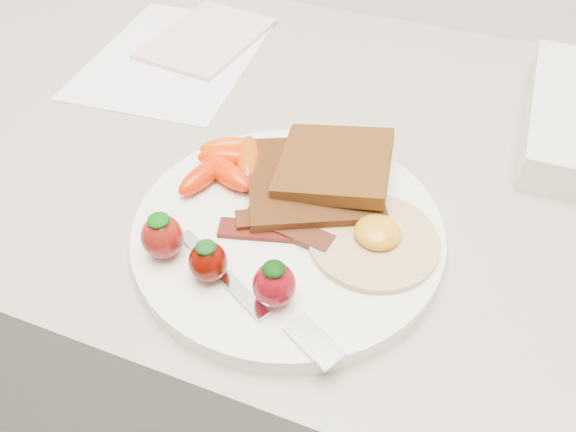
% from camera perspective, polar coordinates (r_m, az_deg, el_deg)
% --- Properties ---
extents(counter, '(2.00, 0.60, 0.90)m').
position_cam_1_polar(counter, '(0.94, 4.81, -15.13)').
color(counter, gray).
rests_on(counter, ground).
extents(plate, '(0.27, 0.27, 0.02)m').
position_cam_1_polar(plate, '(0.49, -0.00, -1.55)').
color(plate, white).
rests_on(plate, counter).
extents(toast_lower, '(0.16, 0.16, 0.01)m').
position_cam_1_polar(toast_lower, '(0.52, 2.50, 3.53)').
color(toast_lower, black).
rests_on(toast_lower, plate).
extents(toast_upper, '(0.11, 0.11, 0.02)m').
position_cam_1_polar(toast_upper, '(0.51, 4.76, 5.30)').
color(toast_upper, '#4A2107').
rests_on(toast_upper, toast_lower).
extents(fried_egg, '(0.14, 0.14, 0.02)m').
position_cam_1_polar(fried_egg, '(0.47, 8.79, -2.21)').
color(fried_egg, beige).
rests_on(fried_egg, plate).
extents(bacon_strips, '(0.10, 0.07, 0.01)m').
position_cam_1_polar(bacon_strips, '(0.48, -0.90, -0.90)').
color(bacon_strips, black).
rests_on(bacon_strips, plate).
extents(baby_carrots, '(0.08, 0.10, 0.02)m').
position_cam_1_polar(baby_carrots, '(0.53, -6.20, 5.39)').
color(baby_carrots, red).
rests_on(baby_carrots, plate).
extents(strawberries, '(0.14, 0.05, 0.04)m').
position_cam_1_polar(strawberries, '(0.44, -7.76, -4.34)').
color(strawberries, maroon).
rests_on(strawberries, plate).
extents(fork, '(0.17, 0.08, 0.00)m').
position_cam_1_polar(fork, '(0.43, -2.75, -8.66)').
color(fork, silver).
rests_on(fork, plate).
extents(paper_sheet, '(0.21, 0.27, 0.00)m').
position_cam_1_polar(paper_sheet, '(0.76, -11.47, 15.54)').
color(paper_sheet, white).
rests_on(paper_sheet, counter).
extents(notepad, '(0.14, 0.19, 0.01)m').
position_cam_1_polar(notepad, '(0.79, -8.22, 17.46)').
color(notepad, beige).
rests_on(notepad, paper_sheet).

